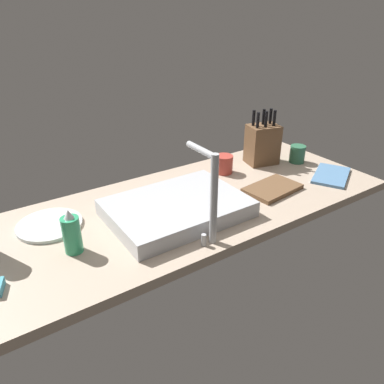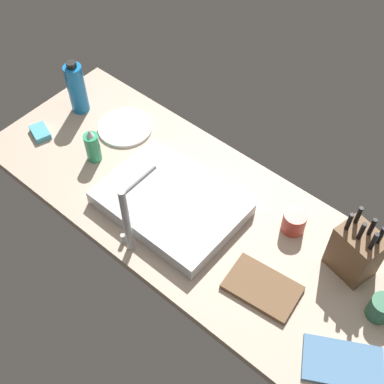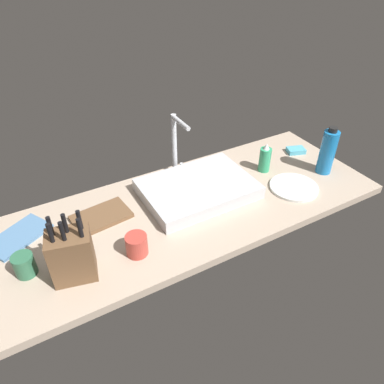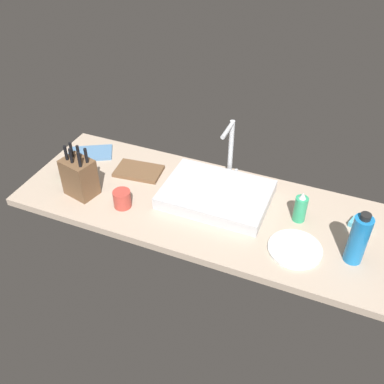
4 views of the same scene
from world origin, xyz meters
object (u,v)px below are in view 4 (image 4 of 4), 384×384
at_px(sink_basin, 216,194).
at_px(water_bottle, 358,239).
at_px(dinner_plate, 295,249).
at_px(dish_towel, 90,153).
at_px(ceramic_cup, 122,199).
at_px(coffee_mug, 66,169).
at_px(faucet, 230,146).
at_px(knife_block, 79,177).
at_px(cutting_board, 139,171).
at_px(soap_bottle, 300,208).
at_px(dish_sponge, 361,225).

height_order(sink_basin, water_bottle, water_bottle).
relative_size(dinner_plate, dish_towel, 0.97).
bearing_deg(ceramic_cup, coffee_mug, 165.14).
distance_m(faucet, dinner_plate, 0.58).
height_order(sink_basin, ceramic_cup, ceramic_cup).
xyz_separation_m(knife_block, cutting_board, (0.17, 0.25, -0.09)).
bearing_deg(soap_bottle, knife_block, -168.08).
xyz_separation_m(sink_basin, dish_towel, (-0.74, 0.10, -0.02)).
height_order(coffee_mug, dish_sponge, coffee_mug).
height_order(dish_towel, dish_sponge, dish_sponge).
height_order(knife_block, dish_towel, knife_block).
height_order(faucet, cutting_board, faucet).
height_order(sink_basin, knife_block, knife_block).
xyz_separation_m(sink_basin, dinner_plate, (0.40, -0.18, -0.02)).
distance_m(soap_bottle, ceramic_cup, 0.78).
xyz_separation_m(coffee_mug, dish_sponge, (1.38, 0.17, -0.03)).
distance_m(cutting_board, water_bottle, 1.07).
xyz_separation_m(cutting_board, water_bottle, (1.05, -0.19, 0.10)).
xyz_separation_m(dinner_plate, dish_sponge, (0.23, 0.24, 0.01)).
bearing_deg(soap_bottle, sink_basin, -178.54).
bearing_deg(cutting_board, faucet, 18.48).
relative_size(soap_bottle, coffee_mug, 1.79).
relative_size(knife_block, ceramic_cup, 3.14).
bearing_deg(water_bottle, knife_block, -177.45).
relative_size(sink_basin, coffee_mug, 5.87).
bearing_deg(sink_basin, dish_sponge, 5.60).
relative_size(faucet, knife_block, 1.18).
distance_m(cutting_board, coffee_mug, 0.35).
bearing_deg(coffee_mug, dish_towel, 89.50).
relative_size(faucet, cutting_board, 1.33).
distance_m(water_bottle, dinner_plate, 0.25).
height_order(ceramic_cup, dish_sponge, ceramic_cup).
relative_size(cutting_board, coffee_mug, 2.77).
xyz_separation_m(sink_basin, dish_sponge, (0.63, 0.06, -0.02)).
bearing_deg(dish_sponge, coffee_mug, -173.03).
bearing_deg(soap_bottle, dish_towel, 175.58).
relative_size(faucet, water_bottle, 1.28).
xyz_separation_m(faucet, ceramic_cup, (-0.37, -0.39, -0.14)).
bearing_deg(dish_sponge, soap_bottle, -168.41).
bearing_deg(cutting_board, dinner_plate, -15.35).
xyz_separation_m(sink_basin, faucet, (-0.00, 0.19, 0.15)).
height_order(water_bottle, coffee_mug, water_bottle).
height_order(coffee_mug, ceramic_cup, coffee_mug).
height_order(soap_bottle, dinner_plate, soap_bottle).
bearing_deg(cutting_board, soap_bottle, -2.84).
bearing_deg(cutting_board, sink_basin, -6.61).
distance_m(faucet, knife_block, 0.71).
relative_size(water_bottle, dish_towel, 1.04).
height_order(soap_bottle, water_bottle, water_bottle).
relative_size(dish_towel, dish_sponge, 2.52).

